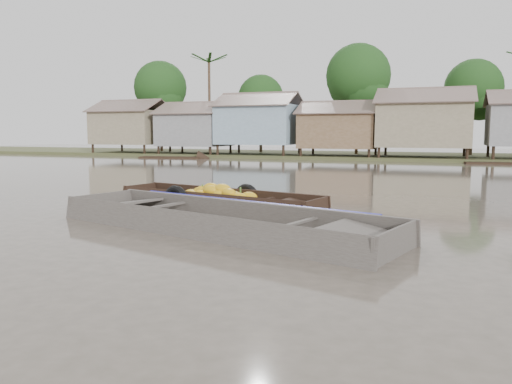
% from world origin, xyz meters
% --- Properties ---
extents(ground, '(120.00, 120.00, 0.00)m').
position_xyz_m(ground, '(0.00, 0.00, 0.00)').
color(ground, '#4F473C').
rests_on(ground, ground).
extents(riverbank, '(120.00, 12.47, 10.22)m').
position_xyz_m(riverbank, '(3.03, 31.86, 3.07)').
color(riverbank, '#384723').
rests_on(riverbank, ground).
extents(banana_boat, '(6.61, 3.01, 0.91)m').
position_xyz_m(banana_boat, '(-2.30, 3.06, 0.21)').
color(banana_boat, black).
rests_on(banana_boat, ground).
extents(viewer_boat, '(8.49, 4.34, 0.66)m').
position_xyz_m(viewer_boat, '(-0.75, -0.07, 0.08)').
color(viewer_boat, '#3F3935').
rests_on(viewer_boat, ground).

